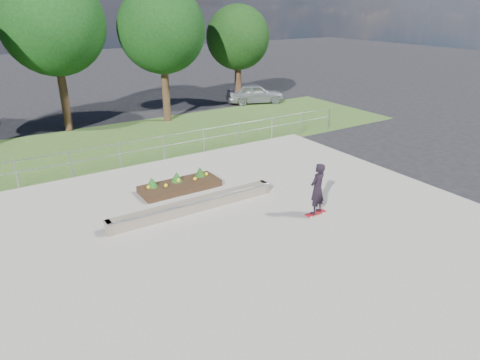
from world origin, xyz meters
name	(u,v)px	position (x,y,z in m)	size (l,w,h in m)	color
ground	(260,229)	(0.00, 0.00, 0.00)	(120.00, 120.00, 0.00)	black
grass_verge	(138,141)	(0.00, 11.00, 0.01)	(30.00, 8.00, 0.02)	#365522
concrete_slab	(260,228)	(0.00, 0.00, 0.03)	(15.00, 15.00, 0.06)	gray
fence	(164,144)	(0.00, 7.50, 0.77)	(20.06, 0.06, 1.20)	#96989E
tree_mid_left	(53,24)	(-2.50, 15.00, 5.61)	(5.25, 5.25, 8.25)	#372116
tree_mid_right	(162,30)	(3.00, 14.00, 5.23)	(4.90, 4.90, 7.70)	#372416
tree_far_right	(238,38)	(9.00, 15.50, 4.48)	(4.20, 4.20, 6.60)	#372016
grind_ledge	(194,205)	(-1.23, 2.16, 0.26)	(6.00, 0.44, 0.43)	#6A5D4E
planter_bed	(179,184)	(-0.86, 4.12, 0.24)	(3.00, 1.20, 0.61)	black
skateboarder	(317,189)	(2.03, -0.31, 1.01)	(0.80, 0.57, 1.83)	white
parked_car	(255,93)	(10.29, 15.25, 0.69)	(1.62, 4.03, 1.37)	#A1A6AA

